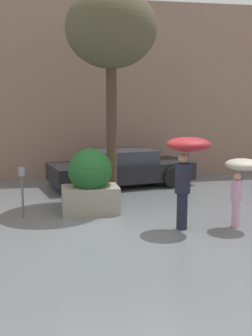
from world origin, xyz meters
TOP-DOWN VIEW (x-y plane):
  - ground_plane at (0.00, 0.00)m, footprint 40.00×40.00m
  - building_facade at (0.00, 6.50)m, footprint 18.00×0.30m
  - planter_box at (-0.49, 1.59)m, footprint 1.33×1.04m
  - person_adult at (1.34, -0.03)m, footprint 0.92×0.92m
  - person_child at (2.49, -0.15)m, footprint 0.74×0.74m
  - parked_car_near at (0.80, 4.69)m, footprint 4.66×2.68m
  - street_tree at (0.21, 2.71)m, footprint 2.32×2.32m
  - parking_meter at (-2.04, 1.40)m, footprint 0.14×0.14m

SIDE VIEW (x-z plane):
  - ground_plane at x=0.00m, z-range 0.00..0.00m
  - parked_car_near at x=0.80m, z-range -0.02..1.11m
  - planter_box at x=-0.49m, z-range -0.02..1.53m
  - parking_meter at x=-2.04m, z-range 0.26..1.43m
  - person_child at x=2.49m, z-range 0.43..1.89m
  - person_adult at x=1.34m, z-range 0.53..2.44m
  - building_facade at x=0.00m, z-range 0.00..6.00m
  - street_tree at x=0.21m, z-range 1.66..7.08m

